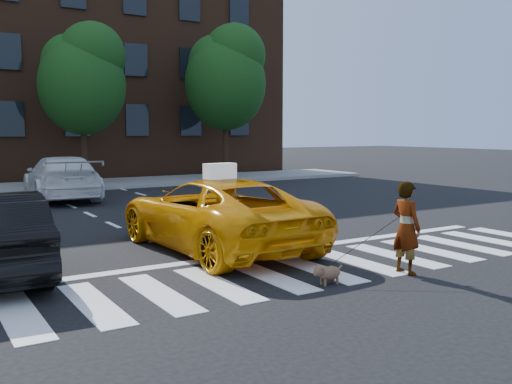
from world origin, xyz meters
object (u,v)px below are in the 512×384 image
at_px(taxi, 216,214).
at_px(white_suv, 62,178).
at_px(dog, 327,273).
at_px(tree_right, 226,74).
at_px(woman, 406,228).
at_px(tree_mid, 83,75).

bearing_deg(taxi, white_suv, -88.23).
relative_size(white_suv, dog, 9.20).
distance_m(tree_right, dog, 20.30).
xyz_separation_m(tree_right, taxi, (-8.23, -14.50, -4.52)).
relative_size(white_suv, woman, 3.33).
bearing_deg(taxi, dog, 91.53).
xyz_separation_m(taxi, white_suv, (-0.70, 10.57, 0.03)).
distance_m(tree_right, woman, 19.71).
distance_m(tree_mid, dog, 18.57).
bearing_deg(dog, tree_right, 67.14).
height_order(woman, dog, woman).
xyz_separation_m(taxi, woman, (1.83, -3.60, 0.06)).
bearing_deg(woman, white_suv, 9.68).
xyz_separation_m(tree_right, dog, (-8.02, -17.95, -5.07)).
bearing_deg(tree_mid, woman, -88.12).
relative_size(tree_right, white_suv, 1.43).
height_order(tree_mid, tree_right, tree_right).
bearing_deg(white_suv, dog, 97.69).
distance_m(tree_mid, taxi, 15.12).
height_order(tree_mid, dog, tree_mid).
bearing_deg(white_suv, taxi, 97.75).
bearing_deg(taxi, tree_mid, -96.89).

